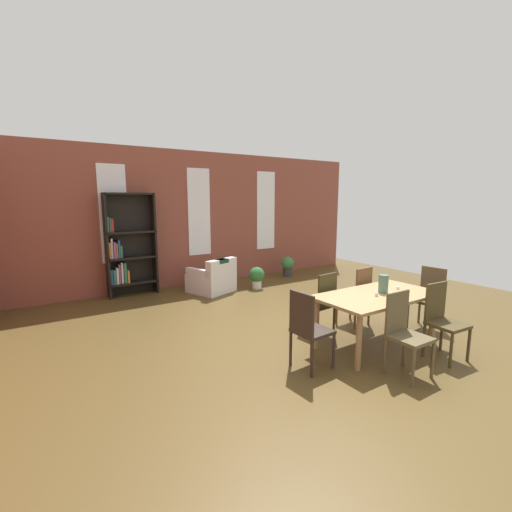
{
  "coord_description": "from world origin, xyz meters",
  "views": [
    {
      "loc": [
        -3.35,
        -3.49,
        2.0
      ],
      "look_at": [
        0.01,
        1.7,
        0.99
      ],
      "focal_mm": 24.5,
      "sensor_mm": 36.0,
      "label": 1
    }
  ],
  "objects_px": {
    "dining_chair_far_right": "(357,294)",
    "dining_chair_head_right": "(429,296)",
    "dining_chair_far_left": "(321,302)",
    "bookshelf_tall": "(127,248)",
    "armchair_white": "(213,279)",
    "vase_on_table": "(383,284)",
    "dining_chair_near_left": "(404,331)",
    "dining_chair_head_left": "(308,327)",
    "dining_chair_near_right": "(442,318)",
    "potted_plant_corner": "(287,265)",
    "potted_plant_by_shelf": "(257,276)",
    "dining_table": "(377,300)"
  },
  "relations": [
    {
      "from": "dining_chair_far_left",
      "to": "dining_chair_head_left",
      "type": "xyz_separation_m",
      "value": [
        -0.86,
        -0.69,
        0.0
      ]
    },
    {
      "from": "dining_chair_far_left",
      "to": "armchair_white",
      "type": "bearing_deg",
      "value": 94.84
    },
    {
      "from": "vase_on_table",
      "to": "dining_chair_near_left",
      "type": "xyz_separation_m",
      "value": [
        -0.5,
        -0.69,
        -0.34
      ]
    },
    {
      "from": "armchair_white",
      "to": "dining_chair_head_left",
      "type": "bearing_deg",
      "value": -98.94
    },
    {
      "from": "vase_on_table",
      "to": "dining_table",
      "type": "bearing_deg",
      "value": 180.0
    },
    {
      "from": "vase_on_table",
      "to": "bookshelf_tall",
      "type": "xyz_separation_m",
      "value": [
        -2.34,
        4.5,
        0.16
      ]
    },
    {
      "from": "dining_chair_far_right",
      "to": "potted_plant_corner",
      "type": "height_order",
      "value": "dining_chair_far_right"
    },
    {
      "from": "dining_chair_near_left",
      "to": "dining_chair_far_left",
      "type": "distance_m",
      "value": 1.37
    },
    {
      "from": "dining_chair_far_left",
      "to": "armchair_white",
      "type": "relative_size",
      "value": 0.93
    },
    {
      "from": "dining_chair_far_left",
      "to": "armchair_white",
      "type": "xyz_separation_m",
      "value": [
        -0.26,
        3.1,
        -0.23
      ]
    },
    {
      "from": "dining_chair_far_right",
      "to": "dining_chair_head_left",
      "type": "bearing_deg",
      "value": -157.14
    },
    {
      "from": "vase_on_table",
      "to": "dining_chair_near_left",
      "type": "relative_size",
      "value": 0.26
    },
    {
      "from": "potted_plant_by_shelf",
      "to": "dining_chair_near_right",
      "type": "bearing_deg",
      "value": -89.01
    },
    {
      "from": "dining_chair_near_right",
      "to": "potted_plant_corner",
      "type": "height_order",
      "value": "dining_chair_near_right"
    },
    {
      "from": "dining_chair_near_left",
      "to": "potted_plant_by_shelf",
      "type": "xyz_separation_m",
      "value": [
        0.71,
        4.19,
        -0.23
      ]
    },
    {
      "from": "dining_chair_far_left",
      "to": "dining_chair_head_left",
      "type": "distance_m",
      "value": 1.1
    },
    {
      "from": "vase_on_table",
      "to": "dining_chair_far_right",
      "type": "height_order",
      "value": "vase_on_table"
    },
    {
      "from": "dining_chair_far_left",
      "to": "potted_plant_by_shelf",
      "type": "bearing_deg",
      "value": 75.92
    },
    {
      "from": "dining_chair_far_left",
      "to": "bookshelf_tall",
      "type": "height_order",
      "value": "bookshelf_tall"
    },
    {
      "from": "vase_on_table",
      "to": "potted_plant_corner",
      "type": "height_order",
      "value": "vase_on_table"
    },
    {
      "from": "dining_chair_near_left",
      "to": "bookshelf_tall",
      "type": "height_order",
      "value": "bookshelf_tall"
    },
    {
      "from": "dining_chair_far_right",
      "to": "dining_chair_head_left",
      "type": "height_order",
      "value": "same"
    },
    {
      "from": "dining_chair_near_left",
      "to": "potted_plant_corner",
      "type": "relative_size",
      "value": 1.85
    },
    {
      "from": "bookshelf_tall",
      "to": "potted_plant_by_shelf",
      "type": "relative_size",
      "value": 4.35
    },
    {
      "from": "dining_chair_head_right",
      "to": "armchair_white",
      "type": "height_order",
      "value": "dining_chair_head_right"
    },
    {
      "from": "dining_table",
      "to": "vase_on_table",
      "type": "distance_m",
      "value": 0.23
    },
    {
      "from": "dining_chair_far_right",
      "to": "dining_chair_head_right",
      "type": "xyz_separation_m",
      "value": [
        0.84,
        -0.68,
        0.0
      ]
    },
    {
      "from": "vase_on_table",
      "to": "dining_chair_far_left",
      "type": "xyz_separation_m",
      "value": [
        -0.49,
        0.69,
        -0.34
      ]
    },
    {
      "from": "bookshelf_tall",
      "to": "potted_plant_corner",
      "type": "xyz_separation_m",
      "value": [
        3.92,
        -0.37,
        -0.72
      ]
    },
    {
      "from": "dining_chair_near_left",
      "to": "dining_chair_head_left",
      "type": "bearing_deg",
      "value": 141.35
    },
    {
      "from": "dining_chair_far_right",
      "to": "dining_chair_head_right",
      "type": "height_order",
      "value": "same"
    },
    {
      "from": "dining_chair_near_left",
      "to": "dining_chair_near_right",
      "type": "bearing_deg",
      "value": -0.01
    },
    {
      "from": "dining_table",
      "to": "potted_plant_by_shelf",
      "type": "height_order",
      "value": "dining_table"
    },
    {
      "from": "dining_table",
      "to": "potted_plant_by_shelf",
      "type": "relative_size",
      "value": 3.55
    },
    {
      "from": "dining_chair_near_right",
      "to": "potted_plant_by_shelf",
      "type": "xyz_separation_m",
      "value": [
        -0.07,
        4.19,
        -0.23
      ]
    },
    {
      "from": "dining_chair_far_right",
      "to": "armchair_white",
      "type": "xyz_separation_m",
      "value": [
        -1.04,
        3.1,
        -0.23
      ]
    },
    {
      "from": "dining_table",
      "to": "dining_chair_head_right",
      "type": "xyz_separation_m",
      "value": [
        1.24,
        0.01,
        -0.13
      ]
    },
    {
      "from": "vase_on_table",
      "to": "bookshelf_tall",
      "type": "height_order",
      "value": "bookshelf_tall"
    },
    {
      "from": "armchair_white",
      "to": "potted_plant_by_shelf",
      "type": "distance_m",
      "value": 1.01
    },
    {
      "from": "dining_chair_far_left",
      "to": "dining_chair_near_right",
      "type": "height_order",
      "value": "same"
    },
    {
      "from": "dining_table",
      "to": "bookshelf_tall",
      "type": "height_order",
      "value": "bookshelf_tall"
    },
    {
      "from": "dining_chair_head_left",
      "to": "potted_plant_by_shelf",
      "type": "xyz_separation_m",
      "value": [
        1.57,
        3.51,
        -0.23
      ]
    },
    {
      "from": "dining_chair_far_left",
      "to": "vase_on_table",
      "type": "bearing_deg",
      "value": -54.46
    },
    {
      "from": "dining_table",
      "to": "dining_chair_near_left",
      "type": "distance_m",
      "value": 0.8
    },
    {
      "from": "dining_chair_near_right",
      "to": "bookshelf_tall",
      "type": "relative_size",
      "value": 0.45
    },
    {
      "from": "armchair_white",
      "to": "vase_on_table",
      "type": "bearing_deg",
      "value": -78.75
    },
    {
      "from": "dining_chair_near_left",
      "to": "potted_plant_by_shelf",
      "type": "distance_m",
      "value": 4.26
    },
    {
      "from": "dining_chair_head_right",
      "to": "dining_chair_near_right",
      "type": "height_order",
      "value": "same"
    },
    {
      "from": "dining_chair_near_left",
      "to": "dining_chair_head_right",
      "type": "relative_size",
      "value": 1.0
    },
    {
      "from": "dining_chair_far_left",
      "to": "armchair_white",
      "type": "height_order",
      "value": "dining_chair_far_left"
    }
  ]
}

